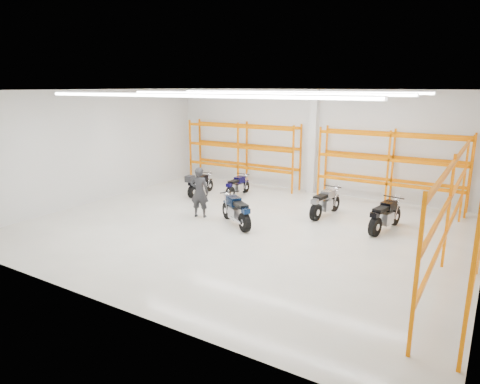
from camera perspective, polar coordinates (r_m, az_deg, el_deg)
The scene contains 12 objects.
ground at distance 14.40m, azimuth 0.57°, elevation -4.79°, with size 14.00×14.00×0.00m, color beige.
room_shell at distance 13.72m, azimuth 0.66°, elevation 8.33°, with size 14.02×12.02×4.51m.
motorcycle_main at distance 14.45m, azimuth -0.46°, elevation -2.65°, with size 1.87×1.36×1.06m.
motorcycle_back_a at distance 18.56m, azimuth -5.53°, elevation 0.98°, with size 0.62×1.95×1.00m.
motorcycle_back_b at distance 18.31m, azimuth -0.41°, elevation 0.71°, with size 0.62×1.87×0.92m.
motorcycle_back_c at distance 15.81m, azimuth 11.19°, elevation -1.51°, with size 0.71×2.10×1.03m.
motorcycle_back_d at distance 14.70m, azimuth 18.70°, elevation -3.14°, with size 0.81×2.13×1.05m.
standing_man at distance 15.42m, azimuth -5.42°, elevation -0.02°, with size 0.67×0.44×1.84m, color black.
structural_column at distance 19.01m, azimuth 9.72°, elevation 6.58°, with size 0.32×0.32×4.50m, color white.
pallet_racking_back_left at distance 20.28m, azimuth 0.33°, elevation 5.91°, with size 5.67×0.87×3.00m.
pallet_racking_back_right at distance 17.78m, azimuth 19.46°, elevation 3.96°, with size 5.67×0.87×3.00m.
pallet_racking_side at distance 12.04m, azimuth 28.08°, elevation -1.25°, with size 0.87×9.07×3.00m.
Camera 1 is at (7.02, -11.69, 4.63)m, focal length 32.00 mm.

